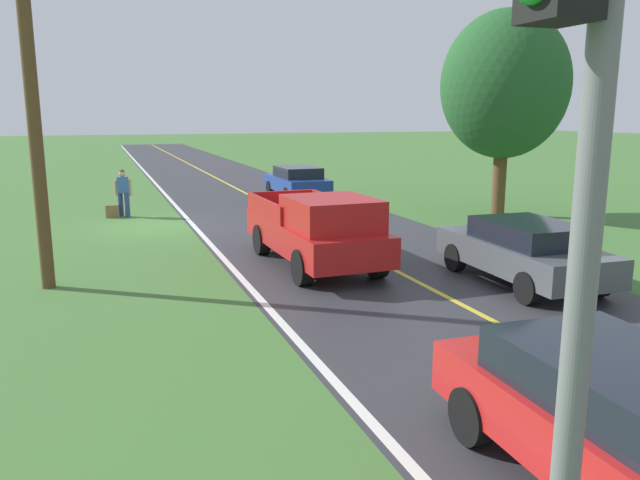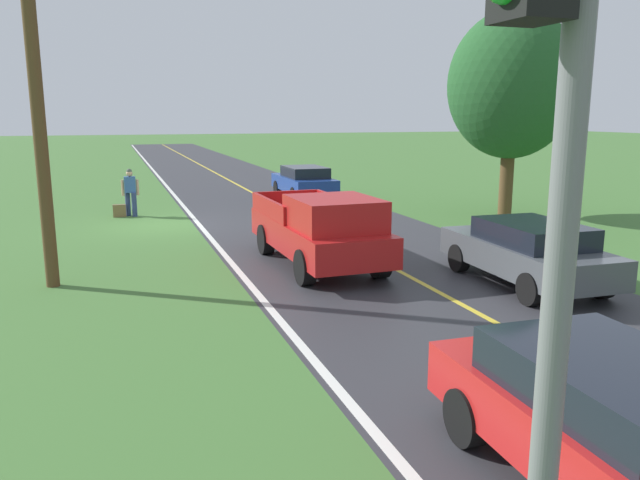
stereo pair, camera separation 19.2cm
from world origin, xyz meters
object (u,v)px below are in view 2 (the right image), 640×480
sedan_ahead_same_lane (620,428)px  utility_pole_roadside (37,106)px  sedan_mid_oncoming (527,251)px  traffic_light_mast (544,141)px  suitcase_carried (120,211)px  sedan_near_oncoming (304,181)px  hitchhiker_walking (130,190)px  pickup_truck_passing (321,228)px  tree_far_side_near (512,85)px

sedan_ahead_same_lane → utility_pole_roadside: size_ratio=0.58×
sedan_mid_oncoming → utility_pole_roadside: utility_pole_roadside is taller
traffic_light_mast → sedan_ahead_same_lane: 4.05m
suitcase_carried → sedan_near_oncoming: bearing=110.6°
sedan_near_oncoming → utility_pole_roadside: 15.79m
traffic_light_mast → sedan_ahead_same_lane: (-2.42, -1.65, -2.80)m
suitcase_carried → hitchhiker_walking: bearing=100.9°
sedan_mid_oncoming → sedan_near_oncoming: same height
traffic_light_mast → sedan_near_oncoming: traffic_light_mast is taller
suitcase_carried → traffic_light_mast: (-1.78, 21.00, 3.33)m
suitcase_carried → utility_pole_roadside: (1.57, 9.30, 3.63)m
suitcase_carried → pickup_truck_passing: (-4.55, 9.55, 0.74)m
sedan_mid_oncoming → sedan_near_oncoming: bearing=-88.8°
hitchhiker_walking → sedan_near_oncoming: (-7.55, -2.81, -0.23)m
pickup_truck_passing → utility_pole_roadside: 6.77m
suitcase_carried → utility_pole_roadside: 10.11m
traffic_light_mast → sedan_near_oncoming: (-6.19, -23.89, -2.80)m
tree_far_side_near → utility_pole_roadside: 15.87m
hitchhiker_walking → utility_pole_roadside: 10.01m
tree_far_side_near → sedan_ahead_same_lane: tree_far_side_near is taller
sedan_mid_oncoming → traffic_light_mast: bearing=52.5°
utility_pole_roadside → traffic_light_mast: bearing=106.0°
hitchhiker_walking → traffic_light_mast: bearing=93.7°
utility_pole_roadside → pickup_truck_passing: bearing=177.7°
hitchhiker_walking → sedan_ahead_same_lane: size_ratio=0.39×
pickup_truck_passing → sedan_ahead_same_lane: bearing=88.0°
suitcase_carried → sedan_mid_oncoming: size_ratio=0.10×
pickup_truck_passing → utility_pole_roadside: bearing=-2.3°
sedan_near_oncoming → utility_pole_roadside: size_ratio=0.57×
traffic_light_mast → suitcase_carried: bearing=-85.1°
suitcase_carried → utility_pole_roadside: bearing=-8.9°
tree_far_side_near → utility_pole_roadside: bearing=18.3°
sedan_near_oncoming → traffic_light_mast: bearing=75.5°
sedan_mid_oncoming → hitchhiker_walking: bearing=-57.9°
tree_far_side_near → utility_pole_roadside: size_ratio=0.95×
pickup_truck_passing → sedan_ahead_same_lane: size_ratio=1.22×
hitchhiker_walking → suitcase_carried: 0.87m
tree_far_side_near → pickup_truck_passing: bearing=30.2°
suitcase_carried → pickup_truck_passing: 10.60m
suitcase_carried → sedan_ahead_same_lane: size_ratio=0.10×
hitchhiker_walking → sedan_near_oncoming: bearing=-159.6°
tree_far_side_near → hitchhiker_walking: bearing=-18.7°
suitcase_carried → tree_far_side_near: 14.85m
tree_far_side_near → sedan_mid_oncoming: 10.44m
sedan_mid_oncoming → sedan_near_oncoming: 15.39m
suitcase_carried → traffic_light_mast: traffic_light_mast is taller
suitcase_carried → pickup_truck_passing: size_ratio=0.08×
suitcase_carried → sedan_mid_oncoming: 15.02m
pickup_truck_passing → sedan_near_oncoming: 12.90m
sedan_ahead_same_lane → hitchhiker_walking: bearing=-79.0°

